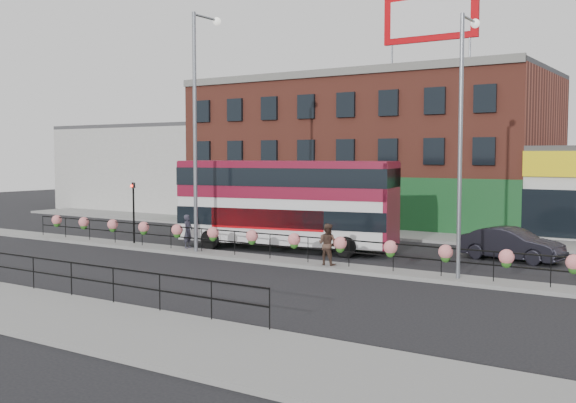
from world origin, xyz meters
The scene contains 18 objects.
ground centered at (0.00, 0.00, 0.00)m, with size 120.00×120.00×0.00m, color black.
south_pavement centered at (0.00, -12.00, 0.07)m, with size 60.00×4.00×0.15m, color gray.
north_pavement centered at (0.00, 12.00, 0.07)m, with size 60.00×4.00×0.15m, color gray.
median centered at (0.00, 0.00, 0.07)m, with size 60.00×1.60×0.15m, color gray.
yellow_line_inner centered at (0.00, -9.70, 0.01)m, with size 60.00×0.10×0.01m, color gold.
yellow_line_outer centered at (0.00, -9.88, 0.01)m, with size 60.00×0.10×0.01m, color gold.
brick_building centered at (-4.00, 19.96, 5.13)m, with size 25.00×12.21×10.30m.
warehouse_west centered at (-24.25, 20.00, 3.65)m, with size 15.50×12.00×7.30m.
billboard centered at (2.50, 14.99, 13.18)m, with size 6.00×0.29×4.40m.
median_railing centered at (0.00, 0.00, 1.05)m, with size 30.04×0.56×1.23m.
south_railing centered at (-2.00, -10.10, 0.96)m, with size 20.04×0.05×1.12m.
double_decker_bus centered at (-0.44, 3.51, 2.76)m, with size 11.39×4.57×4.49m.
car centered at (9.99, 6.23, 0.75)m, with size 4.77×2.31×1.51m, color black.
pedestrian_a centered at (-4.36, 0.54, 0.98)m, with size 0.51×0.68×1.67m, color #2D2C3A.
pedestrian_b centered at (4.03, -0.12, 1.03)m, with size 0.88×0.70×1.76m, color #473127.
lamp_column_west centered at (-3.24, 0.15, 6.90)m, with size 0.41×2.00×11.39m.
lamp_column_east centered at (9.70, 0.15, 6.00)m, with size 0.35×1.73×9.88m.
traffic_light_median centered at (-8.00, 0.39, 2.47)m, with size 0.15×0.28×3.65m.
Camera 1 is at (18.09, -24.60, 4.81)m, focal length 42.00 mm.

